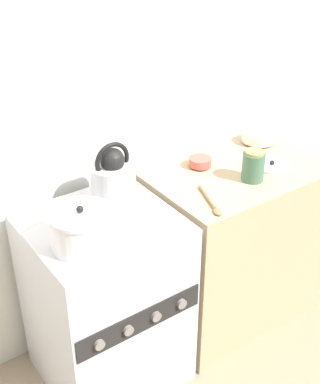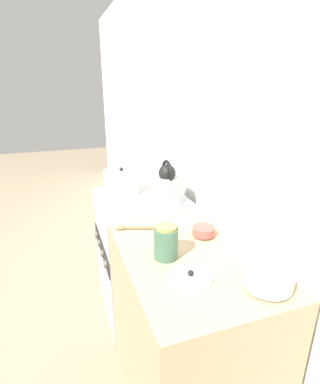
{
  "view_description": "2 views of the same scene",
  "coord_description": "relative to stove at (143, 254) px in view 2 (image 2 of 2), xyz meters",
  "views": [
    {
      "loc": [
        -0.85,
        -1.35,
        2.09
      ],
      "look_at": [
        0.3,
        0.28,
        0.91
      ],
      "focal_mm": 50.0,
      "sensor_mm": 36.0,
      "label": 1
    },
    {
      "loc": [
        1.79,
        -0.21,
        1.57
      ],
      "look_at": [
        0.26,
        0.32,
        0.98
      ],
      "focal_mm": 28.0,
      "sensor_mm": 36.0,
      "label": 2
    }
  ],
  "objects": [
    {
      "name": "ground_plane",
      "position": [
        0.0,
        -0.28,
        -0.43
      ],
      "size": [
        12.0,
        12.0,
        0.0
      ],
      "primitive_type": "plane",
      "color": "gray"
    },
    {
      "name": "wall_back",
      "position": [
        0.0,
        0.37,
        0.82
      ],
      "size": [
        7.0,
        0.06,
        2.5
      ],
      "color": "silver",
      "rests_on": "ground_plane"
    },
    {
      "name": "stove",
      "position": [
        0.0,
        0.0,
        0.0
      ],
      "size": [
        0.61,
        0.59,
        0.86
      ],
      "color": "#B2B2B7",
      "rests_on": "ground_plane"
    },
    {
      "name": "counter",
      "position": [
        0.76,
        0.01,
        0.0
      ],
      "size": [
        0.85,
        0.58,
        0.87
      ],
      "color": "tan",
      "rests_on": "ground_plane"
    },
    {
      "name": "kettle",
      "position": [
        0.14,
        0.13,
        0.54
      ],
      "size": [
        0.24,
        0.19,
        0.27
      ],
      "color": "#B2B2B7",
      "rests_on": "stove"
    },
    {
      "name": "cooking_pot",
      "position": [
        -0.14,
        -0.1,
        0.51
      ],
      "size": [
        0.25,
        0.25,
        0.18
      ],
      "color": "silver",
      "rests_on": "stove"
    },
    {
      "name": "enamel_bowl",
      "position": [
        1.06,
        0.17,
        0.47
      ],
      "size": [
        0.18,
        0.18,
        0.06
      ],
      "color": "beige",
      "rests_on": "counter"
    },
    {
      "name": "small_ceramic_bowl",
      "position": [
        0.63,
        0.13,
        0.47
      ],
      "size": [
        0.11,
        0.11,
        0.05
      ],
      "color": "#B75147",
      "rests_on": "counter"
    },
    {
      "name": "storage_jar",
      "position": [
        0.75,
        -0.1,
        0.51
      ],
      "size": [
        0.1,
        0.1,
        0.15
      ],
      "color": "#3F664C",
      "rests_on": "counter"
    },
    {
      "name": "loose_pot_lid",
      "position": [
        0.91,
        -0.07,
        0.45
      ],
      "size": [
        0.17,
        0.17,
        0.03
      ],
      "color": "silver",
      "rests_on": "counter"
    },
    {
      "name": "wooden_spoon",
      "position": [
        0.45,
        -0.16,
        0.45
      ],
      "size": [
        0.11,
        0.24,
        0.02
      ],
      "color": "olive",
      "rests_on": "counter"
    }
  ]
}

